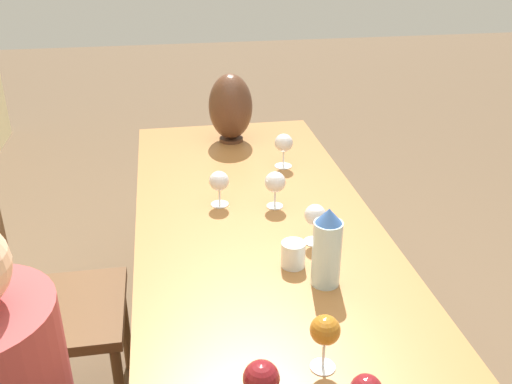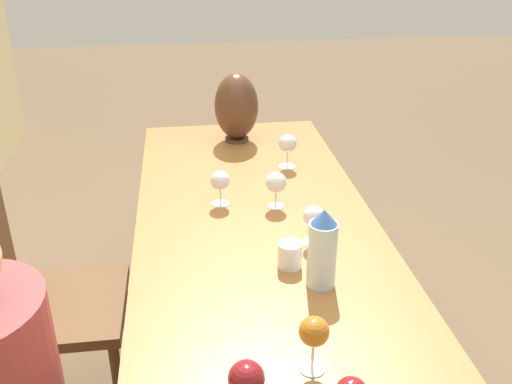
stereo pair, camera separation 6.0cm
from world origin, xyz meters
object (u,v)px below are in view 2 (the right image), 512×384
(water_tumbler, at_px, (290,255))
(wine_glass_4, at_px, (220,181))
(water_bottle, at_px, (322,249))
(wine_glass_2, at_px, (314,217))
(chair_far, at_px, (41,300))
(vase, at_px, (236,107))
(wine_glass_1, at_px, (276,183))
(wine_glass_0, at_px, (288,144))
(wine_glass_7, at_px, (314,333))
(wine_glass_5, at_px, (246,380))

(water_tumbler, height_order, wine_glass_4, wine_glass_4)
(water_bottle, relative_size, water_tumbler, 3.04)
(wine_glass_2, relative_size, chair_far, 0.15)
(vase, height_order, wine_glass_4, vase)
(wine_glass_1, height_order, chair_far, wine_glass_1)
(wine_glass_0, distance_m, wine_glass_7, 1.16)
(wine_glass_0, bearing_deg, chair_far, 113.76)
(wine_glass_1, distance_m, chair_far, 0.92)
(vase, xyz_separation_m, wine_glass_0, (-0.33, -0.17, -0.06))
(wine_glass_1, height_order, wine_glass_2, wine_glass_1)
(water_bottle, relative_size, wine_glass_2, 1.80)
(wine_glass_0, xyz_separation_m, wine_glass_2, (-0.61, 0.03, -0.01))
(water_bottle, xyz_separation_m, vase, (1.16, 0.12, 0.05))
(vase, bearing_deg, wine_glass_4, 168.91)
(wine_glass_1, xyz_separation_m, chair_far, (-0.07, 0.84, -0.37))
(wine_glass_4, bearing_deg, wine_glass_2, -139.03)
(wine_glass_7, bearing_deg, wine_glass_5, 124.76)
(vase, height_order, wine_glass_5, vase)
(vase, bearing_deg, wine_glass_5, 174.84)
(vase, distance_m, wine_glass_1, 0.68)
(wine_glass_0, bearing_deg, wine_glass_1, 163.12)
(wine_glass_0, bearing_deg, water_bottle, 176.08)
(water_tumbler, distance_m, vase, 1.06)
(wine_glass_0, bearing_deg, vase, 28.04)
(water_bottle, height_order, chair_far, water_bottle)
(water_tumbler, relative_size, wine_glass_1, 0.59)
(vase, bearing_deg, chair_far, 133.98)
(water_bottle, height_order, wine_glass_7, water_bottle)
(wine_glass_0, xyz_separation_m, wine_glass_4, (-0.30, 0.30, -0.01))
(wine_glass_4, bearing_deg, water_tumbler, -158.26)
(wine_glass_1, xyz_separation_m, wine_glass_5, (-0.92, 0.21, 0.01))
(water_bottle, bearing_deg, wine_glass_7, 163.35)
(wine_glass_2, distance_m, wine_glass_5, 0.72)
(wine_glass_2, height_order, wine_glass_4, wine_glass_2)
(water_bottle, bearing_deg, wine_glass_2, -6.88)
(vase, bearing_deg, wine_glass_0, -151.96)
(vase, distance_m, wine_glass_0, 0.38)
(wine_glass_4, bearing_deg, vase, -11.09)
(chair_far, bearing_deg, wine_glass_5, -143.61)
(vase, relative_size, wine_glass_5, 2.22)
(wine_glass_2, bearing_deg, wine_glass_0, -2.84)
(wine_glass_0, relative_size, wine_glass_7, 0.98)
(water_tumbler, height_order, wine_glass_2, wine_glass_2)
(water_tumbler, relative_size, wine_glass_7, 0.55)
(water_tumbler, xyz_separation_m, chair_far, (0.31, 0.82, -0.32))
(water_tumbler, relative_size, wine_glass_4, 0.61)
(water_bottle, distance_m, chair_far, 1.05)
(chair_far, bearing_deg, wine_glass_2, -101.77)
(wine_glass_0, bearing_deg, water_tumbler, 170.14)
(wine_glass_1, bearing_deg, chair_far, 94.79)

